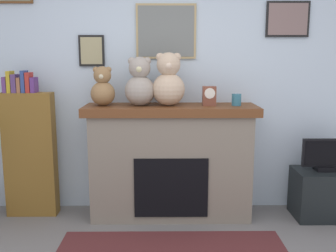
% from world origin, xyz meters
% --- Properties ---
extents(back_wall, '(5.20, 0.15, 2.60)m').
position_xyz_m(back_wall, '(-0.00, 2.00, 1.31)').
color(back_wall, silver).
rests_on(back_wall, ground_plane).
extents(fireplace, '(1.63, 0.53, 1.09)m').
position_xyz_m(fireplace, '(0.07, 1.70, 0.55)').
color(fireplace, gray).
rests_on(fireplace, ground_plane).
extents(bookshelf, '(0.48, 0.16, 1.42)m').
position_xyz_m(bookshelf, '(-1.30, 1.74, 0.65)').
color(bookshelf, brown).
rests_on(bookshelf, ground_plane).
extents(tv_stand, '(0.57, 0.40, 0.47)m').
position_xyz_m(tv_stand, '(1.56, 1.64, 0.24)').
color(tv_stand, black).
rests_on(tv_stand, ground_plane).
extents(television, '(0.47, 0.14, 0.31)m').
position_xyz_m(television, '(1.56, 1.64, 0.61)').
color(television, black).
rests_on(television, tv_stand).
extents(candle_jar, '(0.09, 0.09, 0.11)m').
position_xyz_m(candle_jar, '(0.69, 1.69, 1.15)').
color(candle_jar, teal).
rests_on(candle_jar, fireplace).
extents(mantel_clock, '(0.12, 0.09, 0.18)m').
position_xyz_m(mantel_clock, '(0.43, 1.69, 1.18)').
color(mantel_clock, brown).
rests_on(mantel_clock, fireplace).
extents(teddy_bear_tan, '(0.23, 0.23, 0.37)m').
position_xyz_m(teddy_bear_tan, '(-0.56, 1.69, 1.26)').
color(teddy_bear_tan, olive).
rests_on(teddy_bear_tan, fireplace).
extents(teddy_bear_brown, '(0.28, 0.28, 0.45)m').
position_xyz_m(teddy_bear_brown, '(-0.22, 1.69, 1.30)').
color(teddy_bear_brown, '#9F968A').
rests_on(teddy_bear_brown, fireplace).
extents(teddy_bear_grey, '(0.31, 0.31, 0.49)m').
position_xyz_m(teddy_bear_grey, '(0.05, 1.69, 1.31)').
color(teddy_bear_grey, '#C9AE90').
rests_on(teddy_bear_grey, fireplace).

